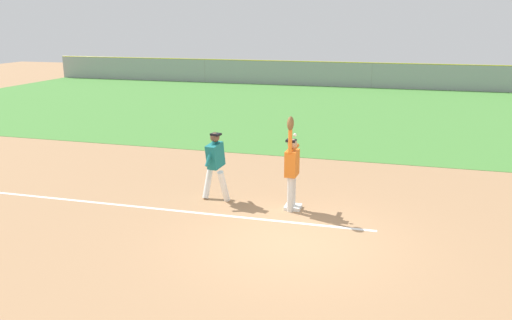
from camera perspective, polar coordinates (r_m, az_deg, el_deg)
ground_plane at (r=10.57m, az=4.24°, el=-8.93°), size 76.26×76.26×0.00m
outfield_grass at (r=25.81m, az=11.42°, el=5.33°), size 47.10×18.92×0.01m
chalk_foul_line at (r=12.85m, az=-14.54°, el=-4.90°), size 12.00×0.21×0.01m
first_base at (r=12.25m, az=4.13°, el=-5.24°), size 0.38×0.38×0.08m
fielder at (r=11.82m, az=4.00°, el=-0.50°), size 0.28×0.89×2.28m
runner at (r=12.54m, az=-4.54°, el=-0.17°), size 0.75×0.84×1.72m
baseball at (r=11.65m, az=4.35°, el=2.81°), size 0.07×0.07×0.07m
outfield_fence at (r=35.06m, az=12.77°, el=9.19°), size 47.18×0.08×1.67m
parked_car_red at (r=38.59m, az=2.36°, el=9.83°), size 4.53×2.38×1.25m
parked_car_black at (r=38.33m, az=10.60°, el=9.55°), size 4.47×2.26×1.25m
parked_car_silver at (r=38.32m, az=19.15°, el=8.98°), size 4.55×2.42×1.25m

